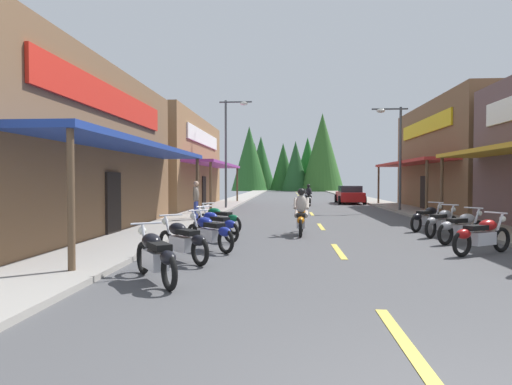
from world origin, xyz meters
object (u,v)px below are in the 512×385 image
object	(u,v)px
motorcycle_parked_right_3	(462,227)
motorcycle_parked_left_4	(219,219)
pedestrian_browsing	(196,198)
streetlamp_left	(230,140)
motorcycle_parked_right_2	(482,235)
motorcycle_parked_left_2	(209,232)
streetlamp_right	(395,144)
motorcycle_parked_left_1	(183,240)
motorcycle_parked_left_0	(155,255)
parked_car_curbside	(350,195)
rider_cruising_lead	(301,215)
rider_cruising_trailing	(308,197)
motorcycle_parked_right_4	(442,222)
motorcycle_parked_left_3	(215,225)
motorcycle_parked_right_5	(428,217)

from	to	relation	value
motorcycle_parked_right_3	motorcycle_parked_left_4	size ratio (longest dim) A/B	1.02
motorcycle_parked_right_3	pedestrian_browsing	xyz separation A→B (m)	(-9.06, 5.67, 0.57)
streetlamp_left	motorcycle_parked_right_2	bearing A→B (deg)	-62.09
motorcycle_parked_left_2	streetlamp_right	bearing A→B (deg)	-74.64
streetlamp_left	pedestrian_browsing	bearing A→B (deg)	-92.91
motorcycle_parked_left_1	motorcycle_parked_left_2	distance (m)	1.60
motorcycle_parked_left_4	pedestrian_browsing	bearing A→B (deg)	-31.11
motorcycle_parked_left_0	motorcycle_parked_left_1	size ratio (longest dim) A/B	1.13
streetlamp_left	parked_car_curbside	size ratio (longest dim) A/B	1.58
motorcycle_parked_left_1	pedestrian_browsing	size ratio (longest dim) A/B	0.88
motorcycle_parked_left_4	pedestrian_browsing	world-z (taller)	pedestrian_browsing
motorcycle_parked_right_3	rider_cruising_lead	world-z (taller)	rider_cruising_lead
streetlamp_right	motorcycle_parked_left_4	size ratio (longest dim) A/B	3.36
motorcycle_parked_left_4	rider_cruising_lead	distance (m)	2.88
motorcycle_parked_right_2	rider_cruising_trailing	bearing A→B (deg)	68.25
motorcycle_parked_left_0	motorcycle_parked_right_2	bearing A→B (deg)	-99.89
motorcycle_parked_right_4	motorcycle_parked_left_3	distance (m)	7.37
pedestrian_browsing	motorcycle_parked_left_3	bearing A→B (deg)	-67.18
streetlamp_right	motorcycle_parked_right_5	world-z (taller)	streetlamp_right
motorcycle_parked_right_3	motorcycle_parked_left_1	world-z (taller)	same
streetlamp_left	motorcycle_parked_right_4	world-z (taller)	streetlamp_left
motorcycle_parked_left_0	parked_car_curbside	bearing A→B (deg)	-50.55
streetlamp_left	motorcycle_parked_left_3	size ratio (longest dim) A/B	4.01
motorcycle_parked_left_0	motorcycle_parked_left_3	size ratio (longest dim) A/B	1.06
streetlamp_left	motorcycle_parked_left_2	xyz separation A→B (m)	(1.54, -15.64, -3.89)
rider_cruising_lead	rider_cruising_trailing	size ratio (longest dim) A/B	1.00
motorcycle_parked_left_4	motorcycle_parked_left_3	bearing A→B (deg)	131.17
motorcycle_parked_right_5	motorcycle_parked_left_1	bearing A→B (deg)	179.28
motorcycle_parked_left_0	motorcycle_parked_left_2	distance (m)	3.58
motorcycle_parked_left_3	parked_car_curbside	size ratio (longest dim) A/B	0.39
motorcycle_parked_left_4	rider_cruising_trailing	bearing A→B (deg)	-68.34
motorcycle_parked_left_2	rider_cruising_lead	size ratio (longest dim) A/B	0.74
rider_cruising_trailing	motorcycle_parked_left_1	bearing A→B (deg)	164.84
rider_cruising_trailing	motorcycle_parked_left_4	bearing A→B (deg)	161.49
motorcycle_parked_left_1	motorcycle_parked_left_4	xyz separation A→B (m)	(-0.02, 5.29, 0.00)
motorcycle_parked_left_1	pedestrian_browsing	distance (m)	9.13
rider_cruising_trailing	motorcycle_parked_right_3	bearing A→B (deg)	-173.69
rider_cruising_trailing	motorcycle_parked_left_0	bearing A→B (deg)	165.69
motorcycle_parked_right_4	motorcycle_parked_right_5	world-z (taller)	same
streetlamp_right	rider_cruising_trailing	size ratio (longest dim) A/B	2.83
motorcycle_parked_right_2	motorcycle_parked_left_3	distance (m)	7.24
motorcycle_parked_right_3	motorcycle_parked_right_5	distance (m)	3.08
streetlamp_right	parked_car_curbside	size ratio (longest dim) A/B	1.40
parked_car_curbside	rider_cruising_trailing	bearing A→B (deg)	135.00
motorcycle_parked_left_4	rider_cruising_lead	size ratio (longest dim) A/B	0.84
motorcycle_parked_right_5	motorcycle_parked_left_0	xyz separation A→B (m)	(-7.45, -8.37, 0.00)
motorcycle_parked_left_0	pedestrian_browsing	world-z (taller)	pedestrian_browsing
motorcycle_parked_left_2	motorcycle_parked_left_4	bearing A→B (deg)	-39.23
motorcycle_parked_right_5	rider_cruising_trailing	size ratio (longest dim) A/B	0.78
motorcycle_parked_right_3	motorcycle_parked_left_0	world-z (taller)	same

